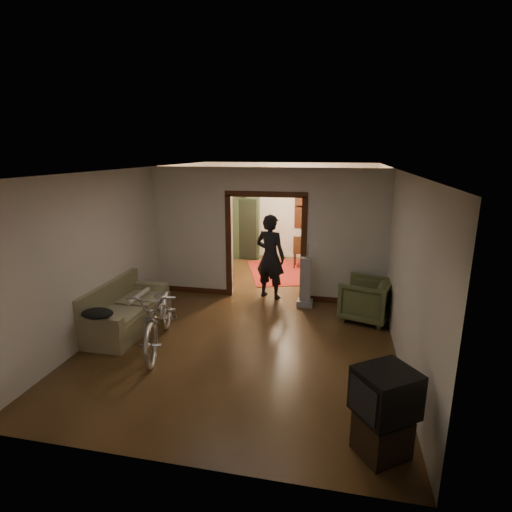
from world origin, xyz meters
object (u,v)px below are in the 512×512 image
(locker, at_px, (244,228))
(desk, at_px, (320,248))
(armchair, at_px, (366,300))
(person, at_px, (270,257))
(sofa, at_px, (126,307))
(bicycle, at_px, (160,315))

(locker, height_order, desk, locker)
(armchair, distance_m, person, 2.20)
(locker, distance_m, desk, 2.31)
(locker, bearing_deg, sofa, -107.64)
(desk, bearing_deg, sofa, -139.26)
(bicycle, xyz_separation_m, person, (1.37, 2.60, 0.39))
(sofa, xyz_separation_m, person, (2.25, 2.13, 0.49))
(bicycle, distance_m, desk, 6.19)
(bicycle, relative_size, person, 1.10)
(bicycle, distance_m, person, 2.96)
(sofa, distance_m, person, 3.13)
(person, bearing_deg, sofa, 61.33)
(armchair, xyz_separation_m, person, (-1.98, 0.81, 0.52))
(sofa, distance_m, bicycle, 1.00)
(desk, bearing_deg, bicycle, -130.02)
(bicycle, height_order, desk, bicycle)
(sofa, height_order, bicycle, bicycle)
(sofa, distance_m, locker, 5.40)
(sofa, distance_m, armchair, 4.43)
(armchair, height_order, locker, locker)
(armchair, bearing_deg, sofa, -55.11)
(locker, bearing_deg, bicycle, -98.25)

